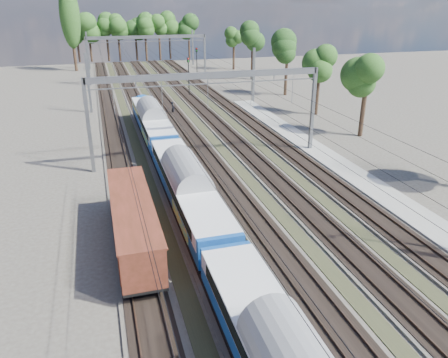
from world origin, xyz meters
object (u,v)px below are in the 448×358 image
object	(u,v)px
freight_boxcar	(133,221)
signal_far	(197,60)
worker	(173,108)
signal_near	(189,72)
emu_train	(188,183)

from	to	relation	value
freight_boxcar	signal_far	xyz separation A→B (m)	(18.61, 62.42, 2.12)
worker	signal_near	world-z (taller)	signal_near
worker	signal_near	size ratio (longest dim) A/B	0.28
freight_boxcar	worker	xyz separation A→B (m)	(8.93, 36.02, -1.11)
emu_train	worker	world-z (taller)	emu_train
freight_boxcar	signal_far	size ratio (longest dim) A/B	1.95
worker	signal_far	bearing A→B (deg)	-32.73
emu_train	signal_near	bearing A→B (deg)	77.95
signal_near	signal_far	bearing A→B (deg)	53.01
signal_far	signal_near	bearing A→B (deg)	-93.25
emu_train	signal_near	distance (m)	44.74
emu_train	worker	distance (m)	32.34
freight_boxcar	signal_far	distance (m)	65.17
freight_boxcar	worker	distance (m)	37.13
worker	freight_boxcar	bearing A→B (deg)	153.46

